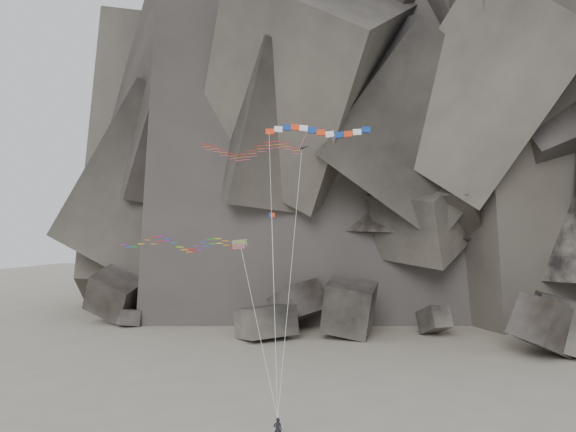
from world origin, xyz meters
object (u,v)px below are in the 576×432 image
(banner_kite, at_px, (317,132))
(parafoil_kite, at_px, (174,243))
(pennant_kite, at_px, (272,244))
(kite_flyer, at_px, (278,428))
(delta_kite, at_px, (247,149))

(banner_kite, relative_size, parafoil_kite, 1.21)
(parafoil_kite, bearing_deg, pennant_kite, 1.57)
(kite_flyer, height_order, pennant_kite, pennant_kite)
(banner_kite, distance_m, pennant_kite, 10.47)
(banner_kite, height_order, parafoil_kite, banner_kite)
(delta_kite, xyz_separation_m, pennant_kite, (2.96, -1.25, -8.31))
(kite_flyer, xyz_separation_m, pennant_kite, (-3.58, 7.78, 12.78))
(kite_flyer, relative_size, pennant_kite, 0.13)
(kite_flyer, bearing_deg, pennant_kite, -84.80)
(parafoil_kite, xyz_separation_m, pennant_kite, (8.69, 1.42, -0.04))
(kite_flyer, distance_m, delta_kite, 23.85)
(pennant_kite, bearing_deg, parafoil_kite, -165.19)
(delta_kite, bearing_deg, parafoil_kite, -170.09)
(banner_kite, relative_size, pennant_kite, 1.52)
(kite_flyer, bearing_deg, delta_kite, -73.61)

